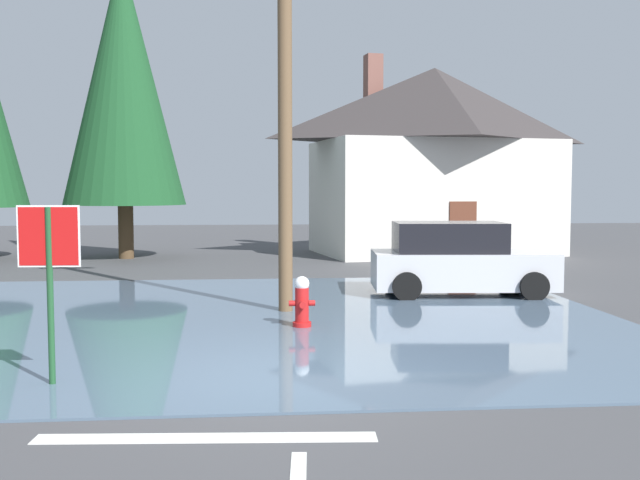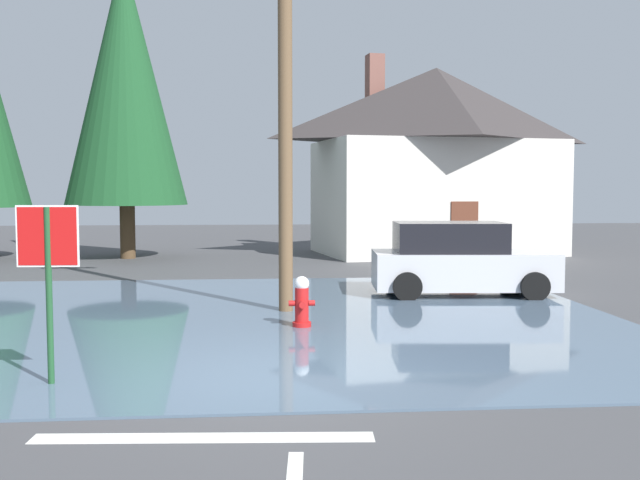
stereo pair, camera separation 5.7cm
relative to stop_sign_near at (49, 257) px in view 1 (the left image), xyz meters
The scene contains 9 objects.
ground_plane 3.33m from the stop_sign_near, ahead, with size 80.00×80.00×0.10m, color #424244.
flood_puddle 5.43m from the stop_sign_near, 59.49° to the left, with size 13.45×11.83×0.03m, color #4C6075.
lane_stop_bar 3.34m from the stop_sign_near, 46.13° to the right, with size 3.38×0.30×0.01m, color silver.
stop_sign_near is the anchor object (origin of this frame).
fire_hydrant 4.99m from the stop_sign_near, 46.37° to the left, with size 0.46×0.40×0.92m.
utility_pole 7.04m from the stop_sign_near, 59.00° to the left, with size 1.60×0.28×9.91m.
house 20.32m from the stop_sign_near, 62.75° to the left, with size 9.86×6.88×7.47m.
parked_car 10.20m from the stop_sign_near, 44.96° to the left, with size 4.22×2.25×1.68m.
pine_tree_mid_left 17.59m from the stop_sign_near, 96.52° to the left, with size 4.18×4.18×10.45m.
Camera 1 is at (-0.38, -9.49, 2.47)m, focal length 41.41 mm.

